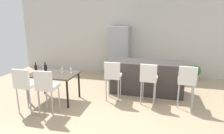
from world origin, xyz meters
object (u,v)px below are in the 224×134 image
(dining_chair_near, at_px, (25,84))
(wine_glass_left, at_px, (62,68))
(wine_glass_right, at_px, (44,66))
(wine_bottle_inner, at_px, (46,69))
(kitchen_island, at_px, (146,77))
(dining_chair_far, at_px, (46,85))
(dining_table, at_px, (54,76))
(potted_plant, at_px, (195,72))
(wine_glass_middle, at_px, (71,68))
(bar_chair_left, at_px, (113,75))
(refrigerator, at_px, (120,52))
(bar_chair_middle, at_px, (149,77))
(bar_chair_right, at_px, (187,80))
(wine_bottle_end, at_px, (36,69))

(dining_chair_near, bearing_deg, wine_glass_left, 64.44)
(dining_chair_near, relative_size, wine_glass_right, 6.03)
(wine_bottle_inner, xyz_separation_m, wine_glass_right, (-0.21, 0.25, 0.00))
(kitchen_island, relative_size, dining_chair_far, 1.94)
(kitchen_island, relative_size, wine_glass_left, 11.71)
(dining_table, height_order, dining_chair_near, dining_chair_near)
(dining_chair_near, height_order, wine_bottle_inner, dining_chair_near)
(wine_glass_right, bearing_deg, dining_table, -23.72)
(potted_plant, bearing_deg, dining_table, -145.76)
(wine_glass_middle, distance_m, potted_plant, 4.28)
(bar_chair_left, height_order, wine_glass_left, bar_chair_left)
(dining_chair_near, xyz_separation_m, potted_plant, (4.13, 3.39, -0.39))
(dining_chair_far, bearing_deg, refrigerator, 75.00)
(dining_chair_far, distance_m, wine_glass_left, 0.94)
(refrigerator, bearing_deg, bar_chair_left, -82.42)
(kitchen_island, distance_m, wine_glass_right, 2.88)
(wine_glass_left, xyz_separation_m, refrigerator, (1.01, 2.48, 0.06))
(dining_chair_far, bearing_deg, potted_plant, 43.36)
(bar_chair_middle, relative_size, potted_plant, 1.93)
(dining_table, distance_m, potted_plant, 4.69)
(dining_table, xyz_separation_m, wine_glass_middle, (0.42, 0.16, 0.20))
(bar_chair_middle, distance_m, potted_plant, 2.72)
(dining_chair_near, bearing_deg, wine_glass_right, 96.97)
(bar_chair_right, relative_size, wine_glass_left, 6.03)
(wine_glass_right, height_order, refrigerator, refrigerator)
(bar_chair_middle, bearing_deg, wine_glass_right, -175.75)
(bar_chair_right, height_order, wine_glass_middle, bar_chair_right)
(bar_chair_left, distance_m, wine_bottle_inner, 1.72)
(dining_chair_far, distance_m, wine_glass_right, 1.15)
(bar_chair_right, height_order, dining_chair_far, same)
(wine_glass_middle, distance_m, refrigerator, 2.60)
(bar_chair_right, bearing_deg, refrigerator, 132.83)
(dining_chair_near, distance_m, dining_chair_far, 0.54)
(wine_glass_middle, xyz_separation_m, potted_plant, (3.45, 2.47, -0.55))
(dining_chair_near, height_order, wine_glass_left, dining_chair_near)
(bar_chair_left, xyz_separation_m, wine_glass_right, (-1.87, -0.21, 0.17))
(bar_chair_right, relative_size, wine_bottle_inner, 3.42)
(dining_chair_near, xyz_separation_m, wine_glass_right, (-0.11, 0.93, 0.17))
(bar_chair_left, xyz_separation_m, dining_table, (-1.48, -0.37, -0.04))
(bar_chair_right, distance_m, dining_table, 3.30)
(wine_glass_right, bearing_deg, potted_plant, 30.10)
(dining_table, height_order, wine_glass_right, wine_glass_right)
(kitchen_island, bearing_deg, dining_table, -152.77)
(bar_chair_middle, bearing_deg, wine_glass_left, -174.37)
(bar_chair_middle, relative_size, wine_bottle_inner, 3.42)
(kitchen_island, bearing_deg, potted_plant, 42.61)
(bar_chair_middle, relative_size, dining_chair_far, 1.00)
(kitchen_island, relative_size, potted_plant, 3.74)
(dining_chair_near, bearing_deg, wine_bottle_end, 100.93)
(kitchen_island, height_order, wine_glass_left, kitchen_island)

